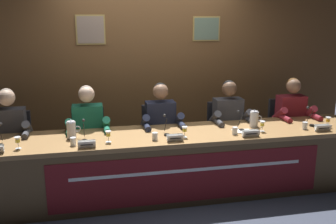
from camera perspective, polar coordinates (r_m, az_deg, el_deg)
name	(u,v)px	position (r m, az deg, el deg)	size (l,w,h in m)	color
ground_plane	(168,192)	(4.68, 0.00, -11.73)	(12.00, 12.00, 0.00)	#383D4C
wall_back_panelled	(150,68)	(5.49, -2.68, 6.44)	(5.93, 0.14, 2.60)	brown
conference_table	(171,155)	(4.37, 0.40, -6.33)	(4.73, 0.80, 0.73)	olive
chair_far_left	(15,151)	(5.05, -21.62, -5.35)	(0.44, 0.44, 0.91)	black
panelist_far_left	(9,134)	(4.78, -22.31, -3.02)	(0.51, 0.48, 1.23)	black
juice_glass_far_left	(18,141)	(4.18, -21.23, -3.93)	(0.06, 0.06, 0.12)	white
microphone_far_left	(0,138)	(4.37, -23.43, -3.52)	(0.06, 0.17, 0.22)	black
chair_left	(89,146)	(4.97, -11.49, -4.92)	(0.44, 0.44, 0.91)	black
panelist_left	(88,129)	(4.69, -11.63, -2.53)	(0.51, 0.48, 1.23)	black
nameplate_left	(87,144)	(4.01, -11.85, -4.66)	(0.18, 0.06, 0.08)	white
juice_glass_left	(108,134)	(4.13, -8.77, -3.27)	(0.06, 0.06, 0.12)	white
water_cup_left	(73,142)	(4.12, -13.76, -4.28)	(0.06, 0.06, 0.08)	silver
microphone_left	(84,134)	(4.24, -12.23, -3.14)	(0.06, 0.17, 0.22)	black
chair_center	(159,141)	(5.04, -1.35, -4.34)	(0.44, 0.44, 0.91)	black
panelist_center	(162,125)	(4.77, -0.94, -1.95)	(0.51, 0.48, 1.23)	black
nameplate_center	(175,138)	(4.12, 1.07, -3.83)	(0.18, 0.06, 0.08)	white
juice_glass_center	(185,130)	(4.24, 2.46, -2.64)	(0.06, 0.06, 0.12)	white
water_cup_center	(155,137)	(4.17, -1.93, -3.65)	(0.06, 0.06, 0.08)	silver
microphone_center	(166,128)	(4.34, -0.29, -2.40)	(0.06, 0.17, 0.22)	black
chair_right	(224,137)	(5.27, 8.19, -3.66)	(0.44, 0.44, 0.91)	black
panelist_right	(230,121)	(5.01, 9.07, -1.34)	(0.51, 0.48, 1.23)	black
nameplate_right	(251,133)	(4.37, 12.09, -3.09)	(0.20, 0.06, 0.08)	white
juice_glass_right	(262,124)	(4.58, 13.69, -1.76)	(0.06, 0.06, 0.12)	white
water_cup_right	(235,131)	(4.42, 9.80, -2.79)	(0.06, 0.06, 0.08)	silver
microphone_right	(241,124)	(4.59, 10.62, -1.72)	(0.06, 0.17, 0.22)	black
chair_far_right	(284,133)	(5.62, 16.74, -2.97)	(0.44, 0.44, 0.91)	black
panelist_far_right	(293,117)	(5.38, 17.94, -0.77)	(0.51, 0.48, 1.23)	black
nameplate_far_right	(323,128)	(4.82, 21.82, -2.16)	(0.20, 0.06, 0.08)	white
juice_glass_far_right	(328,120)	(5.00, 22.45, -1.12)	(0.06, 0.06, 0.12)	white
water_cup_far_right	(305,126)	(4.83, 19.47, -1.94)	(0.06, 0.06, 0.08)	silver
microphone_far_right	(311,119)	(5.01, 20.22, -1.02)	(0.06, 0.17, 0.22)	black
water_pitcher_left_side	(71,130)	(4.34, -14.00, -2.55)	(0.15, 0.10, 0.21)	silver
water_pitcher_right_side	(254,119)	(4.75, 12.54, -1.00)	(0.15, 0.10, 0.21)	silver
document_stack_right	(242,131)	(4.54, 10.78, -2.80)	(0.23, 0.18, 0.01)	white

